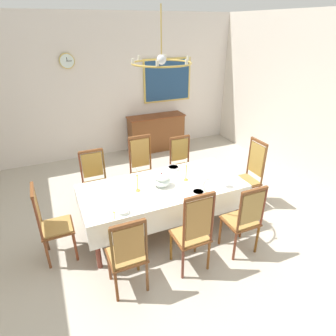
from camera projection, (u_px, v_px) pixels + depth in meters
ground at (167, 234)px, 4.54m from camera, size 6.49×7.01×0.04m
back_wall at (106, 88)px, 6.70m from camera, size 6.49×0.08×3.22m
dining_table at (163, 190)px, 4.36m from camera, size 2.45×1.09×0.78m
tablecloth at (163, 191)px, 4.37m from camera, size 2.47×1.11×0.38m
chair_south_a at (127, 253)px, 3.34m from camera, size 0.44×0.42×1.10m
chair_north_a at (95, 181)px, 4.89m from camera, size 0.44×0.42×1.09m
chair_south_b at (193, 232)px, 3.62m from camera, size 0.44×0.42×1.23m
chair_north_b at (143, 169)px, 5.19m from camera, size 0.44×0.42×1.21m
chair_south_c at (244, 218)px, 3.93m from camera, size 0.44×0.42×1.11m
chair_north_c at (182, 164)px, 5.49m from camera, size 0.44×0.42×1.08m
chair_head_west at (51, 223)px, 3.82m from camera, size 0.42×0.44×1.15m
chair_head_east at (249, 174)px, 4.99m from camera, size 0.42×0.44×1.23m
soup_tureen at (162, 179)px, 4.27m from camera, size 0.28×0.28×0.22m
candlestick_west at (137, 182)px, 4.11m from camera, size 0.07×0.07×0.37m
candlestick_east at (186, 172)px, 4.40m from camera, size 0.07×0.07×0.37m
bowl_near_left at (123, 211)px, 3.69m from camera, size 0.17×0.17×0.04m
bowl_near_right at (198, 193)px, 4.09m from camera, size 0.18×0.18×0.05m
bowl_far_left at (173, 168)px, 4.81m from camera, size 0.20×0.20×0.04m
bowl_far_right at (150, 173)px, 4.64m from camera, size 0.14×0.14×0.03m
spoon_primary at (114, 213)px, 3.68m from camera, size 0.05×0.18×0.01m
spoon_secondary at (204, 191)px, 4.17m from camera, size 0.04×0.18×0.01m
sideboard at (156, 133)px, 7.36m from camera, size 1.44×0.48×0.90m
mounted_clock at (67, 61)px, 6.06m from camera, size 0.32×0.06×0.32m
framed_painting at (167, 80)px, 7.16m from camera, size 1.26×0.05×1.05m
chandelier at (161, 62)px, 3.53m from camera, size 0.77×0.76×0.66m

